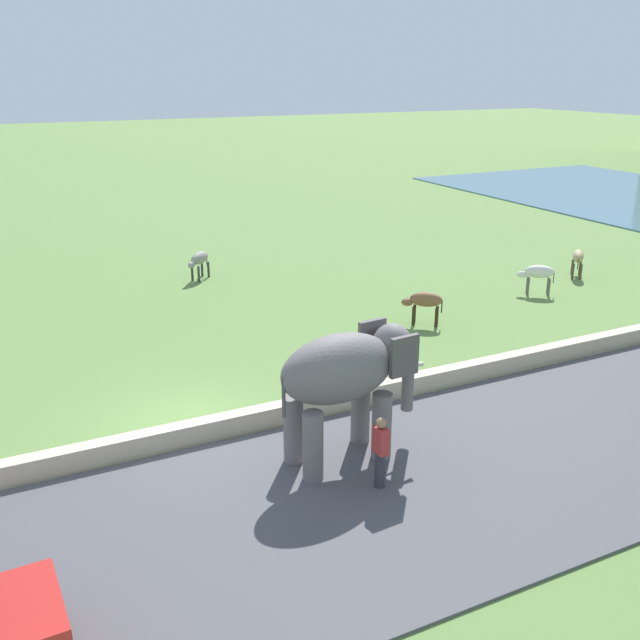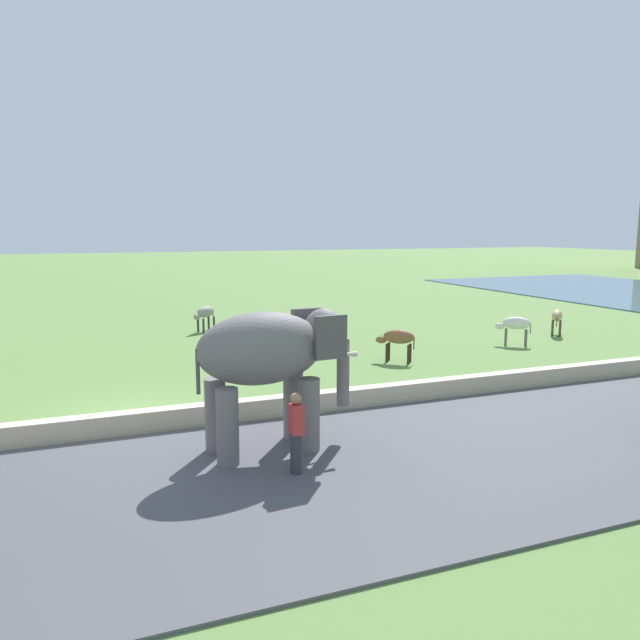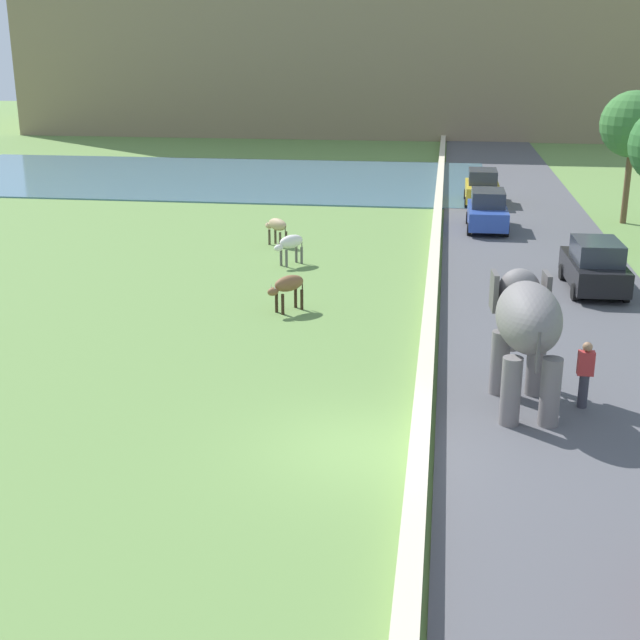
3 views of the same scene
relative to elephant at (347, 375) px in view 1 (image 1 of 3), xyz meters
The scene contains 7 objects.
ground_plane 4.79m from the elephant, 141.79° to the right, with size 220.00×220.00×0.00m, color #608442.
elephant is the anchor object (origin of this frame).
person_beside_elephant 1.81m from the elephant, ahead, with size 0.36×0.22×1.63m.
cow_tan 17.97m from the elephant, 119.20° to the left, with size 1.24×1.20×1.15m.
cow_white 14.64m from the elephant, 121.42° to the left, with size 1.12×1.30×1.15m.
cow_grey 15.46m from the elephant, behind, with size 1.17×1.26×1.15m.
cow_brown 9.40m from the elephant, 135.29° to the left, with size 1.16×1.27×1.15m.
Camera 1 is at (15.74, -4.07, 8.25)m, focal length 40.08 mm.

